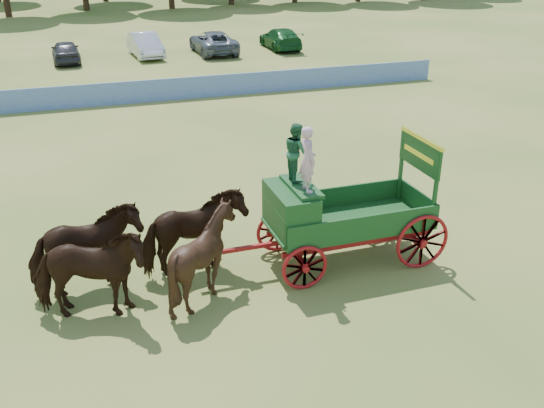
{
  "coord_description": "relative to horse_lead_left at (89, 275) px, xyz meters",
  "views": [
    {
      "loc": [
        -6.62,
        -10.61,
        7.46
      ],
      "look_at": [
        -2.29,
        2.26,
        1.3
      ],
      "focal_mm": 40.0,
      "sensor_mm": 36.0,
      "label": 1
    }
  ],
  "objects": [
    {
      "name": "farm_dray",
      "position": [
        5.39,
        0.56,
        0.52
      ],
      "size": [
        6.0,
        2.0,
        3.64
      ],
      "color": "#A7101B",
      "rests_on": "ground"
    },
    {
      "name": "horse_lead_left",
      "position": [
        0.0,
        0.0,
        0.0
      ],
      "size": [
        2.62,
        1.64,
        2.05
      ],
      "primitive_type": "imported",
      "rotation": [
        0.0,
        0.0,
        1.34
      ],
      "color": "black",
      "rests_on": "ground"
    },
    {
      "name": "horse_wheel_right",
      "position": [
        2.4,
        1.1,
        0.0
      ],
      "size": [
        2.6,
        1.56,
        2.05
      ],
      "primitive_type": "imported",
      "rotation": [
        0.0,
        0.0,
        1.77
      ],
      "color": "black",
      "rests_on": "ground"
    },
    {
      "name": "parked_cars",
      "position": [
        -2.1,
        28.86,
        -0.31
      ],
      "size": [
        35.54,
        6.69,
        1.58
      ],
      "color": "silver",
      "rests_on": "ground"
    },
    {
      "name": "horse_wheel_left",
      "position": [
        2.4,
        0.0,
        0.0
      ],
      "size": [
        1.88,
        1.67,
        2.06
      ],
      "primitive_type": "imported",
      "rotation": [
        0.0,
        0.0,
        1.57
      ],
      "color": "black",
      "rests_on": "ground"
    },
    {
      "name": "sponsor_banner",
      "position": [
        5.77,
        17.29,
        -0.5
      ],
      "size": [
        26.0,
        0.08,
        1.05
      ],
      "primitive_type": "cube",
      "color": "#1E52A7",
      "rests_on": "ground"
    },
    {
      "name": "ground",
      "position": [
        6.77,
        -0.71,
        -1.03
      ],
      "size": [
        160.0,
        160.0,
        0.0
      ],
      "primitive_type": "plane",
      "color": "#9C8846",
      "rests_on": "ground"
    },
    {
      "name": "horse_lead_right",
      "position": [
        0.0,
        1.1,
        0.0
      ],
      "size": [
        2.58,
        1.49,
        2.05
      ],
      "primitive_type": "imported",
      "rotation": [
        0.0,
        0.0,
        1.73
      ],
      "color": "black",
      "rests_on": "ground"
    }
  ]
}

